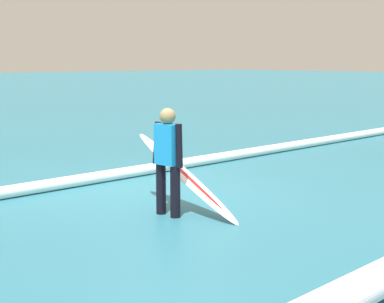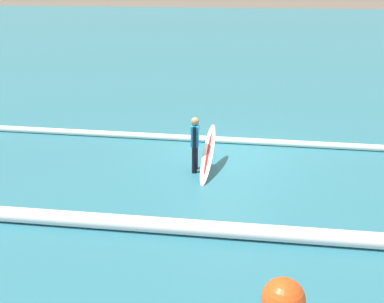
{
  "view_description": "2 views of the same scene",
  "coord_description": "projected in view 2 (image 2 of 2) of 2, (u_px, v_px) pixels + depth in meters",
  "views": [
    {
      "loc": [
        5.5,
        7.08,
        2.13
      ],
      "look_at": [
        0.95,
        1.75,
        1.03
      ],
      "focal_mm": 54.33,
      "sensor_mm": 36.0,
      "label": 1
    },
    {
      "loc": [
        -1.72,
        12.5,
        4.76
      ],
      "look_at": [
        0.61,
        1.6,
        0.79
      ],
      "focal_mm": 44.0,
      "sensor_mm": 36.0,
      "label": 2
    }
  ],
  "objects": [
    {
      "name": "ground_plane",
      "position": [
        224.0,
        161.0,
        13.45
      ],
      "size": [
        183.47,
        183.47,
        0.0
      ],
      "primitive_type": "plane",
      "color": "#286A7F"
    },
    {
      "name": "surfboard",
      "position": [
        208.0,
        153.0,
        12.53
      ],
      "size": [
        0.36,
        2.08,
        1.05
      ],
      "color": "white",
      "rests_on": "ground_plane"
    },
    {
      "name": "surfer",
      "position": [
        195.0,
        141.0,
        12.45
      ],
      "size": [
        0.24,
        0.56,
        1.49
      ],
      "rotation": [
        0.0,
        0.0,
        1.69
      ],
      "color": "black",
      "rests_on": "ground_plane"
    },
    {
      "name": "wave_crest_foreground",
      "position": [
        206.0,
        139.0,
        15.01
      ],
      "size": [
        25.92,
        1.36,
        0.2
      ],
      "primitive_type": "cylinder",
      "rotation": [
        0.0,
        1.57,
        0.04
      ],
      "color": "white",
      "rests_on": "ground_plane"
    },
    {
      "name": "wave_crest_midground",
      "position": [
        142.0,
        224.0,
        9.57
      ],
      "size": [
        20.24,
        1.63,
        0.32
      ],
      "primitive_type": "cylinder",
      "rotation": [
        0.0,
        1.57,
        0.06
      ],
      "color": "white",
      "rests_on": "ground_plane"
    }
  ]
}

